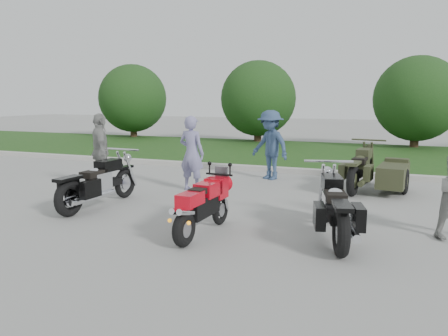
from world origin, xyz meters
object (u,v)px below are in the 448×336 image
(cruiser_left, at_px, (96,185))
(person_denim, at_px, (270,145))
(sportbike_red, at_px, (202,205))
(cruiser_sidecar, at_px, (379,173))
(cruiser_right, at_px, (335,210))
(person_stripe, at_px, (192,153))
(person_back, at_px, (101,152))

(cruiser_left, distance_m, person_denim, 5.06)
(person_denim, bearing_deg, sportbike_red, -59.04)
(cruiser_left, height_order, cruiser_sidecar, cruiser_sidecar)
(cruiser_right, distance_m, person_denim, 5.28)
(cruiser_left, distance_m, cruiser_right, 4.86)
(sportbike_red, xyz_separation_m, person_stripe, (-1.68, 3.18, 0.39))
(sportbike_red, bearing_deg, person_back, 150.47)
(cruiser_right, relative_size, cruiser_sidecar, 0.97)
(sportbike_red, height_order, person_back, person_back)
(cruiser_sidecar, distance_m, person_denim, 3.01)
(cruiser_sidecar, height_order, person_stripe, person_stripe)
(person_denim, bearing_deg, cruiser_left, -91.98)
(cruiser_sidecar, xyz_separation_m, person_back, (-6.44, -2.11, 0.48))
(sportbike_red, xyz_separation_m, cruiser_left, (-2.79, 0.92, -0.04))
(person_denim, height_order, person_back, person_denim)
(sportbike_red, xyz_separation_m, person_back, (-3.82, 2.50, 0.42))
(cruiser_right, xyz_separation_m, person_stripe, (-3.73, 2.63, 0.42))
(sportbike_red, xyz_separation_m, cruiser_right, (2.05, 0.56, -0.03))
(sportbike_red, relative_size, person_denim, 0.97)
(cruiser_sidecar, height_order, person_back, person_back)
(person_back, bearing_deg, person_stripe, -115.15)
(person_denim, bearing_deg, cruiser_sidecar, 14.93)
(person_stripe, bearing_deg, person_denim, -116.08)
(cruiser_right, bearing_deg, person_back, 147.58)
(cruiser_left, xyz_separation_m, person_back, (-1.03, 1.58, 0.46))
(cruiser_left, bearing_deg, person_back, 126.15)
(cruiser_right, relative_size, person_back, 1.31)
(cruiser_sidecar, bearing_deg, sportbike_red, -112.47)
(cruiser_left, relative_size, person_back, 1.31)
(cruiser_sidecar, bearing_deg, person_stripe, -154.54)
(cruiser_left, height_order, person_back, person_back)
(cruiser_left, bearing_deg, cruiser_sidecar, 37.27)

